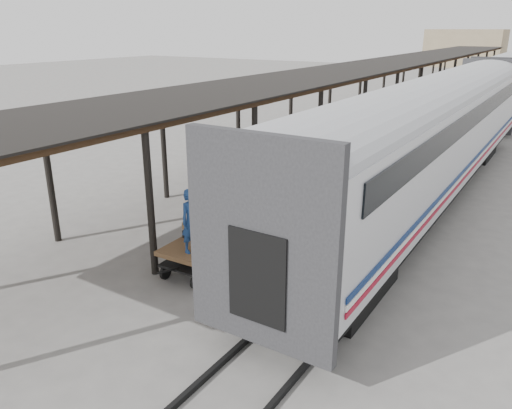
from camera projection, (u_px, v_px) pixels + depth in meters
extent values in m
plane|color=slate|center=(238.00, 258.00, 14.43)|extent=(160.00, 160.00, 0.00)
cube|color=silver|center=(432.00, 134.00, 18.29)|extent=(3.00, 24.00, 2.90)
cube|color=#28282B|center=(261.00, 248.00, 8.84)|extent=(3.04, 0.22, 3.50)
cube|color=black|center=(394.00, 106.00, 18.76)|extent=(0.04, 22.08, 0.65)
cube|color=black|center=(427.00, 178.00, 18.86)|extent=(2.55, 23.04, 0.50)
cube|color=#28282B|center=(493.00, 93.00, 29.49)|extent=(3.04, 0.22, 3.50)
cube|color=black|center=(498.00, 65.00, 39.41)|extent=(0.04, 22.08, 0.65)
cube|color=black|center=(291.00, 205.00, 12.32)|extent=(0.50, 1.70, 2.00)
imported|color=beige|center=(290.00, 210.00, 12.37)|extent=(0.72, 0.89, 1.72)
cube|color=olive|center=(273.00, 231.00, 12.66)|extent=(0.57, 0.25, 0.42)
cube|color=#422B19|center=(396.00, 63.00, 33.87)|extent=(4.60, 64.00, 0.18)
cube|color=black|center=(396.00, 61.00, 33.83)|extent=(4.90, 64.30, 0.06)
cylinder|color=black|center=(365.00, 91.00, 35.58)|extent=(0.20, 0.20, 4.00)
cylinder|color=black|center=(458.00, 65.00, 60.21)|extent=(0.20, 0.20, 4.00)
cylinder|color=black|center=(423.00, 95.00, 33.51)|extent=(0.20, 0.20, 4.00)
cylinder|color=black|center=(495.00, 66.00, 58.14)|extent=(0.20, 0.20, 4.00)
cube|color=black|center=(502.00, 109.00, 40.16)|extent=(0.10, 150.00, 0.12)
cube|color=tan|center=(465.00, 48.00, 83.63)|extent=(12.00, 8.00, 6.00)
cube|color=brown|center=(201.00, 242.00, 13.48)|extent=(1.33, 2.44, 0.12)
cube|color=black|center=(202.00, 254.00, 13.60)|extent=(1.23, 2.34, 0.06)
cylinder|color=black|center=(165.00, 272.00, 13.15)|extent=(0.09, 0.40, 0.40)
cylinder|color=black|center=(196.00, 281.00, 12.67)|extent=(0.09, 0.40, 0.40)
cylinder|color=black|center=(208.00, 246.00, 14.69)|extent=(0.09, 0.40, 0.40)
cylinder|color=black|center=(236.00, 254.00, 14.22)|extent=(0.09, 0.40, 0.40)
cube|color=#3C3C3F|center=(204.00, 229.00, 13.97)|extent=(0.66, 0.49, 0.21)
cube|color=olive|center=(225.00, 230.00, 13.88)|extent=(0.61, 0.48, 0.20)
cube|color=black|center=(194.00, 234.00, 13.62)|extent=(0.54, 0.38, 0.21)
cube|color=#454D2E|center=(211.00, 237.00, 13.43)|extent=(0.52, 0.38, 0.19)
cube|color=#4F311F|center=(208.00, 222.00, 13.87)|extent=(0.58, 0.43, 0.20)
cube|color=olive|center=(194.00, 225.00, 13.60)|extent=(0.57, 0.45, 0.20)
cube|color=#3C3C3F|center=(205.00, 217.00, 13.78)|extent=(0.45, 0.35, 0.15)
cube|color=maroon|center=(411.00, 125.00, 31.20)|extent=(1.03, 1.57, 0.90)
cube|color=maroon|center=(414.00, 114.00, 31.30)|extent=(0.90, 0.67, 0.35)
cylinder|color=black|center=(401.00, 131.00, 31.15)|extent=(0.15, 0.37, 0.36)
cylinder|color=black|center=(413.00, 133.00, 30.68)|extent=(0.15, 0.37, 0.36)
cylinder|color=black|center=(408.00, 128.00, 31.96)|extent=(0.15, 0.37, 0.36)
cylinder|color=black|center=(420.00, 130.00, 31.50)|extent=(0.15, 0.37, 0.36)
imported|color=navy|center=(192.00, 221.00, 12.54)|extent=(0.56, 0.70, 1.66)
imported|color=black|center=(354.00, 133.00, 27.24)|extent=(1.07, 0.63, 1.70)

